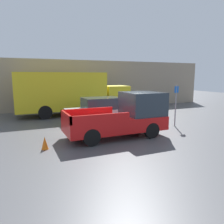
{
  "coord_description": "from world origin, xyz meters",
  "views": [
    {
      "loc": [
        -5.47,
        -10.1,
        3.1
      ],
      "look_at": [
        -0.69,
        0.83,
        1.13
      ],
      "focal_mm": 35.0,
      "sensor_mm": 36.0,
      "label": 1
    }
  ],
  "objects": [
    {
      "name": "car",
      "position": [
        -0.56,
        3.03,
        0.87
      ],
      "size": [
        4.31,
        1.94,
        1.73
      ],
      "color": "#B7BABF",
      "rests_on": "ground"
    },
    {
      "name": "parking_sign",
      "position": [
        3.47,
        0.54,
        1.45
      ],
      "size": [
        0.3,
        0.07,
        2.59
      ],
      "color": "gray",
      "rests_on": "ground"
    },
    {
      "name": "ground_plane",
      "position": [
        0.0,
        0.0,
        0.0
      ],
      "size": [
        60.0,
        60.0,
        0.0
      ],
      "primitive_type": "plane",
      "color": "#4C4C4F"
    },
    {
      "name": "building_wall",
      "position": [
        0.0,
        10.04,
        2.28
      ],
      "size": [
        28.0,
        0.15,
        4.57
      ],
      "color": "gray",
      "rests_on": "ground"
    },
    {
      "name": "delivery_truck",
      "position": [
        -1.59,
        7.17,
        1.81
      ],
      "size": [
        8.99,
        2.43,
        3.37
      ],
      "color": "gold",
      "rests_on": "ground"
    },
    {
      "name": "newspaper_box",
      "position": [
        5.77,
        9.71,
        0.51
      ],
      "size": [
        0.45,
        0.4,
        1.02
      ],
      "color": "gold",
      "rests_on": "ground"
    },
    {
      "name": "pickup_truck",
      "position": [
        -0.41,
        -0.17,
        1.04
      ],
      "size": [
        5.11,
        2.11,
        2.26
      ],
      "color": "red",
      "rests_on": "ground"
    },
    {
      "name": "traffic_cone",
      "position": [
        -4.51,
        -0.74,
        0.28
      ],
      "size": [
        0.3,
        0.3,
        0.55
      ],
      "color": "orange",
      "rests_on": "ground"
    }
  ]
}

